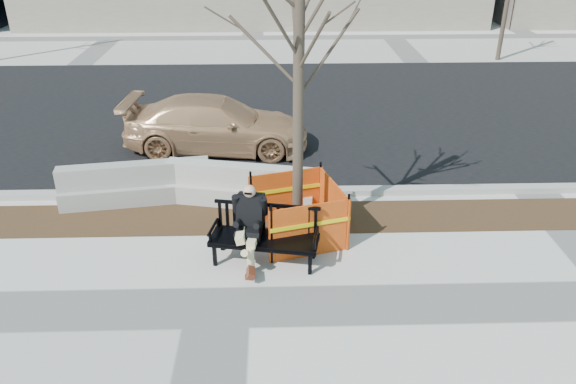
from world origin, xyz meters
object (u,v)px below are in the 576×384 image
jersey_barrier_right (241,203)px  jersey_barrier_left (138,201)px  bench (265,261)px  seated_man (251,258)px  sedan (218,149)px  tree_fence (297,236)px

jersey_barrier_right → jersey_barrier_left: bearing=-172.0°
bench → jersey_barrier_left: bearing=150.1°
seated_man → jersey_barrier_left: bearing=148.5°
bench → jersey_barrier_left: bench is taller
sedan → jersey_barrier_right: bearing=-161.7°
seated_man → tree_fence: size_ratio=0.24×
tree_fence → sedan: tree_fence is taller
jersey_barrier_left → jersey_barrier_right: size_ratio=0.99×
jersey_barrier_left → tree_fence: bearing=-32.9°
jersey_barrier_left → jersey_barrier_right: 2.06m
seated_man → jersey_barrier_right: (-0.25, 1.94, 0.00)m
seated_man → jersey_barrier_right: seated_man is taller
bench → sedan: bearing=114.4°
sedan → seated_man: bearing=-164.4°
bench → jersey_barrier_right: bench is taller
sedan → jersey_barrier_left: bearing=157.2°
tree_fence → sedan: bearing=113.3°
seated_man → jersey_barrier_right: 1.96m
sedan → jersey_barrier_right: size_ratio=1.49×
tree_fence → jersey_barrier_right: size_ratio=1.83×
jersey_barrier_left → jersey_barrier_right: jersey_barrier_right is taller
jersey_barrier_left → bench: bearing=-49.3°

